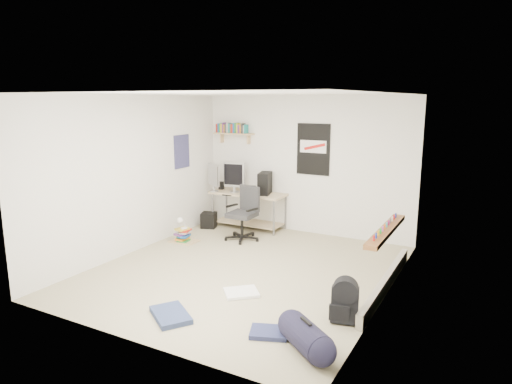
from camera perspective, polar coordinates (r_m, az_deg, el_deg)
The scene contains 26 objects.
floor at distance 6.70m, azimuth -1.49°, elevation -9.80°, with size 4.00×4.50×0.01m, color gray.
ceiling at distance 6.24m, azimuth -1.61°, elevation 12.21°, with size 4.00×4.50×0.01m, color white.
back_wall at distance 8.35m, azimuth 6.21°, elevation 3.34°, with size 4.00×0.01×2.50m, color silver.
left_wall at distance 7.54m, azimuth -14.88°, elevation 2.13°, with size 0.01×4.50×2.50m, color silver.
right_wall at distance 5.64m, azimuth 16.40°, elevation -1.03°, with size 0.01×4.50×2.50m, color silver.
desk at distance 8.74m, azimuth -0.90°, elevation -2.14°, with size 1.44×0.63×0.66m, color tan.
monitor_left at distance 8.74m, azimuth -5.28°, elevation 1.16°, with size 0.38×0.09×0.42m, color #9E9EA3.
monitor_right at distance 8.63m, azimuth -2.73°, elevation 1.19°, with size 0.41×0.10×0.45m, color #ABABB0.
pc_tower at distance 8.47m, azimuth 1.11°, elevation 0.97°, with size 0.20×0.42×0.44m, color black.
keyboard at distance 8.56m, azimuth -3.01°, elevation -0.38°, with size 0.36×0.12×0.02m, color black.
speaker_left at distance 8.97m, azimuth -4.36°, elevation 0.70°, with size 0.09×0.09×0.19m, color black.
speaker_right at distance 8.48m, azimuth -0.41°, elevation 0.12°, with size 0.10×0.10×0.19m, color black.
office_chair at distance 7.96m, azimuth -1.77°, elevation -2.59°, with size 0.62×0.62×0.95m, color #27282A.
wall_shelf at distance 8.84m, azimuth -2.80°, elevation 7.30°, with size 0.80×0.22×0.24m, color tan.
poster_back_wall at distance 8.24m, azimuth 7.16°, elevation 5.31°, with size 0.62×0.03×0.92m, color black.
poster_left_wall at distance 8.39m, azimuth -9.26°, elevation 5.02°, with size 0.02×0.42×0.60m, color navy.
window at distance 5.90m, azimuth 16.61°, elevation 1.48°, with size 0.10×1.50×1.26m, color brown.
baseboard_heater at distance 6.27m, azimuth 15.93°, elevation -10.85°, with size 0.08×2.50×0.18m, color #B7B2A8.
backpack at distance 5.29m, azimuth 11.05°, elevation -13.64°, with size 0.30×0.24×0.40m, color black.
duffel_bag at distance 4.71m, azimuth 6.23°, elevation -17.62°, with size 0.30×0.30×0.58m, color black.
tshirt at distance 5.93m, azimuth -1.85°, elevation -12.44°, with size 0.42×0.35×0.04m, color silver.
jeans_a at distance 5.44m, azimuth -10.62°, elevation -14.87°, with size 0.55×0.35×0.06m, color navy.
jeans_b at distance 5.02m, azimuth 1.61°, elevation -17.13°, with size 0.39×0.29×0.05m, color navy.
book_stack at distance 8.03m, azimuth -9.00°, elevation -5.11°, with size 0.40×0.33×0.27m, color brown.
desk_lamp at distance 7.94m, azimuth -9.02°, elevation -3.58°, with size 0.12×0.19×0.19m, color silver.
subwoofer at distance 8.84m, azimuth -5.91°, elevation -3.55°, with size 0.27×0.27×0.30m, color black.
Camera 1 is at (3.12, -5.40, 2.43)m, focal length 32.00 mm.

